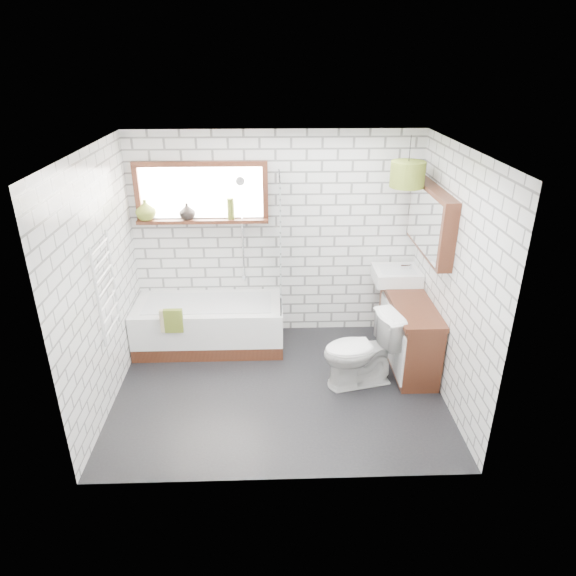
{
  "coord_description": "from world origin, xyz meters",
  "views": [
    {
      "loc": [
        -0.06,
        -4.54,
        3.26
      ],
      "look_at": [
        0.11,
        0.25,
        1.06
      ],
      "focal_mm": 32.0,
      "sensor_mm": 36.0,
      "label": 1
    }
  ],
  "objects_px": {
    "pendant": "(408,174)",
    "vanity": "(408,330)",
    "basin": "(396,275)",
    "bathtub": "(210,324)",
    "toilet": "(361,351)"
  },
  "relations": [
    {
      "from": "vanity",
      "to": "pendant",
      "type": "height_order",
      "value": "pendant"
    },
    {
      "from": "toilet",
      "to": "pendant",
      "type": "xyz_separation_m",
      "value": [
        0.51,
        0.74,
        1.69
      ]
    },
    {
      "from": "basin",
      "to": "pendant",
      "type": "relative_size",
      "value": 1.47
    },
    {
      "from": "bathtub",
      "to": "pendant",
      "type": "relative_size",
      "value": 4.8
    },
    {
      "from": "basin",
      "to": "toilet",
      "type": "bearing_deg",
      "value": -120.4
    },
    {
      "from": "pendant",
      "to": "vanity",
      "type": "bearing_deg",
      "value": -70.34
    },
    {
      "from": "basin",
      "to": "pendant",
      "type": "bearing_deg",
      "value": -101.21
    },
    {
      "from": "pendant",
      "to": "bathtub",
      "type": "bearing_deg",
      "value": 176.79
    },
    {
      "from": "bathtub",
      "to": "pendant",
      "type": "height_order",
      "value": "pendant"
    },
    {
      "from": "bathtub",
      "to": "toilet",
      "type": "relative_size",
      "value": 2.15
    },
    {
      "from": "bathtub",
      "to": "vanity",
      "type": "bearing_deg",
      "value": -10.11
    },
    {
      "from": "toilet",
      "to": "bathtub",
      "type": "bearing_deg",
      "value": -130.21
    },
    {
      "from": "vanity",
      "to": "toilet",
      "type": "distance_m",
      "value": 0.76
    },
    {
      "from": "bathtub",
      "to": "basin",
      "type": "relative_size",
      "value": 3.26
    },
    {
      "from": "bathtub",
      "to": "toilet",
      "type": "height_order",
      "value": "toilet"
    }
  ]
}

